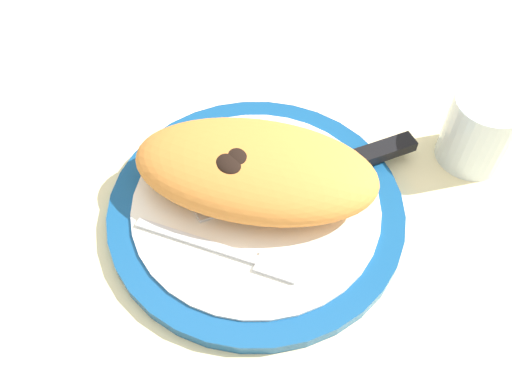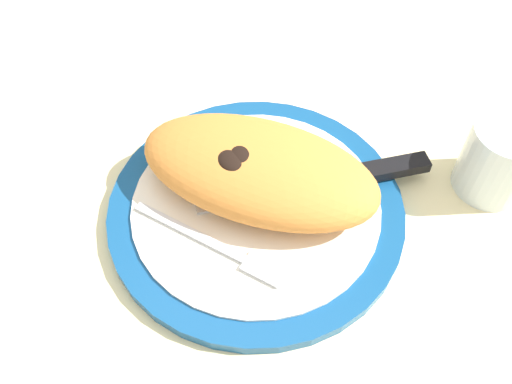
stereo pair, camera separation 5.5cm
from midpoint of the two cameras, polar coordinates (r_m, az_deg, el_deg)
The scene contains 6 objects.
ground_plane at distance 59.32cm, azimuth 2.66°, elevation -3.17°, with size 150.00×150.00×3.00cm, color beige.
plate at distance 57.43cm, azimuth 2.74°, elevation -1.90°, with size 29.89×29.89×1.65cm.
calzone at distance 55.51cm, azimuth 3.10°, elevation 2.07°, with size 25.43×14.98×6.04cm.
fork at distance 53.60cm, azimuth -0.55°, elevation -5.87°, with size 16.48×2.60×0.40cm.
knife at distance 59.48cm, azimuth 12.13°, elevation 1.36°, with size 20.12×17.04×1.20cm.
water_glass at distance 63.56cm, azimuth 25.46°, elevation 2.59°, with size 7.46×7.46×8.24cm.
Camera 2 is at (14.61, -29.74, 47.78)cm, focal length 39.79 mm.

